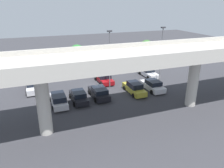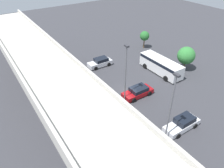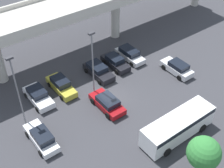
{
  "view_description": "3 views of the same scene",
  "coord_description": "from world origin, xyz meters",
  "px_view_note": "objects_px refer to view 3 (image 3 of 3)",
  "views": [
    {
      "loc": [
        9.58,
        31.28,
        12.53
      ],
      "look_at": [
        -1.18,
        3.13,
        1.15
      ],
      "focal_mm": 35.0,
      "sensor_mm": 36.0,
      "label": 1
    },
    {
      "loc": [
        -21.4,
        16.95,
        19.33
      ],
      "look_at": [
        1.15,
        2.03,
        1.8
      ],
      "focal_mm": 35.0,
      "sensor_mm": 36.0,
      "label": 2
    },
    {
      "loc": [
        -16.45,
        -21.96,
        25.02
      ],
      "look_at": [
        0.15,
        0.11,
        2.03
      ],
      "focal_mm": 50.0,
      "sensor_mm": 36.0,
      "label": 3
    }
  ],
  "objects_px": {
    "parked_car_4": "(98,71)",
    "shuttle_bus": "(178,125)",
    "parked_car_1": "(38,96)",
    "parked_car_0": "(42,138)",
    "parked_car_2": "(61,85)",
    "tree_front_centre": "(204,153)",
    "parked_car_6": "(130,54)",
    "lamp_post_near_aisle": "(17,89)",
    "parked_car_7": "(177,68)",
    "lamp_post_mid_lot": "(93,62)",
    "parked_car_3": "(107,103)",
    "parked_car_5": "(115,62)"
  },
  "relations": [
    {
      "from": "parked_car_0",
      "to": "parked_car_2",
      "type": "xyz_separation_m",
      "value": [
        5.7,
        6.0,
        0.02
      ]
    },
    {
      "from": "lamp_post_mid_lot",
      "to": "tree_front_centre",
      "type": "bearing_deg",
      "value": -82.95
    },
    {
      "from": "parked_car_0",
      "to": "tree_front_centre",
      "type": "xyz_separation_m",
      "value": [
        10.09,
        -11.94,
        2.01
      ]
    },
    {
      "from": "lamp_post_near_aisle",
      "to": "tree_front_centre",
      "type": "bearing_deg",
      "value": -55.51
    },
    {
      "from": "parked_car_4",
      "to": "shuttle_bus",
      "type": "relative_size",
      "value": 0.56
    },
    {
      "from": "parked_car_0",
      "to": "parked_car_6",
      "type": "height_order",
      "value": "parked_car_0"
    },
    {
      "from": "parked_car_1",
      "to": "parked_car_2",
      "type": "height_order",
      "value": "parked_car_2"
    },
    {
      "from": "parked_car_5",
      "to": "lamp_post_mid_lot",
      "type": "distance_m",
      "value": 7.85
    },
    {
      "from": "parked_car_3",
      "to": "shuttle_bus",
      "type": "xyz_separation_m",
      "value": [
        3.27,
        -7.72,
        0.83
      ]
    },
    {
      "from": "parked_car_0",
      "to": "parked_car_1",
      "type": "xyz_separation_m",
      "value": [
        2.6,
        5.94,
        -0.02
      ]
    },
    {
      "from": "parked_car_3",
      "to": "parked_car_5",
      "type": "relative_size",
      "value": 1.05
    },
    {
      "from": "parked_car_2",
      "to": "parked_car_6",
      "type": "height_order",
      "value": "parked_car_2"
    },
    {
      "from": "parked_car_3",
      "to": "parked_car_6",
      "type": "relative_size",
      "value": 1.02
    },
    {
      "from": "parked_car_7",
      "to": "tree_front_centre",
      "type": "xyz_separation_m",
      "value": [
        -9.44,
        -11.97,
        2.0
      ]
    },
    {
      "from": "parked_car_5",
      "to": "parked_car_4",
      "type": "bearing_deg",
      "value": -85.0
    },
    {
      "from": "shuttle_bus",
      "to": "parked_car_7",
      "type": "bearing_deg",
      "value": -136.1
    },
    {
      "from": "parked_car_1",
      "to": "parked_car_3",
      "type": "distance_m",
      "value": 8.17
    },
    {
      "from": "parked_car_1",
      "to": "parked_car_2",
      "type": "relative_size",
      "value": 0.97
    },
    {
      "from": "parked_car_3",
      "to": "tree_front_centre",
      "type": "bearing_deg",
      "value": -171.9
    },
    {
      "from": "parked_car_0",
      "to": "parked_car_4",
      "type": "relative_size",
      "value": 1.03
    },
    {
      "from": "parked_car_7",
      "to": "shuttle_bus",
      "type": "distance_m",
      "value": 10.98
    },
    {
      "from": "parked_car_4",
      "to": "parked_car_7",
      "type": "xyz_separation_m",
      "value": [
        8.53,
        -5.67,
        0.02
      ]
    },
    {
      "from": "parked_car_0",
      "to": "parked_car_2",
      "type": "height_order",
      "value": "parked_car_2"
    },
    {
      "from": "parked_car_1",
      "to": "lamp_post_mid_lot",
      "type": "bearing_deg",
      "value": 60.1
    },
    {
      "from": "parked_car_1",
      "to": "shuttle_bus",
      "type": "xyz_separation_m",
      "value": [
        9.04,
        -13.5,
        0.8
      ]
    },
    {
      "from": "parked_car_6",
      "to": "lamp_post_near_aisle",
      "type": "height_order",
      "value": "lamp_post_near_aisle"
    },
    {
      "from": "parked_car_6",
      "to": "tree_front_centre",
      "type": "bearing_deg",
      "value": -19.74
    },
    {
      "from": "parked_car_2",
      "to": "lamp_post_near_aisle",
      "type": "height_order",
      "value": "lamp_post_near_aisle"
    },
    {
      "from": "parked_car_4",
      "to": "parked_car_3",
      "type": "bearing_deg",
      "value": -25.4
    },
    {
      "from": "parked_car_7",
      "to": "lamp_post_near_aisle",
      "type": "bearing_deg",
      "value": 80.96
    },
    {
      "from": "parked_car_6",
      "to": "tree_front_centre",
      "type": "distance_m",
      "value": 19.31
    },
    {
      "from": "parked_car_1",
      "to": "lamp_post_mid_lot",
      "type": "height_order",
      "value": "lamp_post_mid_lot"
    },
    {
      "from": "parked_car_1",
      "to": "parked_car_2",
      "type": "distance_m",
      "value": 3.1
    },
    {
      "from": "parked_car_1",
      "to": "lamp_post_near_aisle",
      "type": "height_order",
      "value": "lamp_post_near_aisle"
    },
    {
      "from": "parked_car_3",
      "to": "parked_car_7",
      "type": "xyz_separation_m",
      "value": [
        11.17,
        -0.13,
        0.05
      ]
    },
    {
      "from": "parked_car_0",
      "to": "parked_car_7",
      "type": "distance_m",
      "value": 19.54
    },
    {
      "from": "parked_car_0",
      "to": "shuttle_bus",
      "type": "xyz_separation_m",
      "value": [
        11.64,
        -7.56,
        0.79
      ]
    },
    {
      "from": "parked_car_4",
      "to": "tree_front_centre",
      "type": "xyz_separation_m",
      "value": [
        -0.91,
        -17.65,
        2.02
      ]
    },
    {
      "from": "lamp_post_mid_lot",
      "to": "parked_car_7",
      "type": "bearing_deg",
      "value": -13.2
    },
    {
      "from": "parked_car_0",
      "to": "lamp_post_near_aisle",
      "type": "xyz_separation_m",
      "value": [
        -0.3,
        3.19,
        4.44
      ]
    },
    {
      "from": "parked_car_1",
      "to": "parked_car_2",
      "type": "xyz_separation_m",
      "value": [
        3.1,
        0.06,
        0.03
      ]
    },
    {
      "from": "lamp_post_mid_lot",
      "to": "parked_car_4",
      "type": "bearing_deg",
      "value": 48.12
    },
    {
      "from": "lamp_post_mid_lot",
      "to": "parked_car_3",
      "type": "bearing_deg",
      "value": -88.06
    },
    {
      "from": "tree_front_centre",
      "to": "parked_car_6",
      "type": "bearing_deg",
      "value": 70.26
    },
    {
      "from": "parked_car_0",
      "to": "parked_car_4",
      "type": "xyz_separation_m",
      "value": [
        11.0,
        5.71,
        -0.01
      ]
    },
    {
      "from": "parked_car_5",
      "to": "lamp_post_mid_lot",
      "type": "relative_size",
      "value": 0.52
    },
    {
      "from": "parked_car_1",
      "to": "parked_car_6",
      "type": "bearing_deg",
      "value": 90.81
    },
    {
      "from": "parked_car_1",
      "to": "lamp_post_near_aisle",
      "type": "xyz_separation_m",
      "value": [
        -2.9,
        -2.75,
        4.45
      ]
    },
    {
      "from": "parked_car_0",
      "to": "parked_car_5",
      "type": "xyz_separation_m",
      "value": [
        13.93,
        5.97,
        -0.04
      ]
    },
    {
      "from": "parked_car_4",
      "to": "tree_front_centre",
      "type": "height_order",
      "value": "tree_front_centre"
    }
  ]
}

